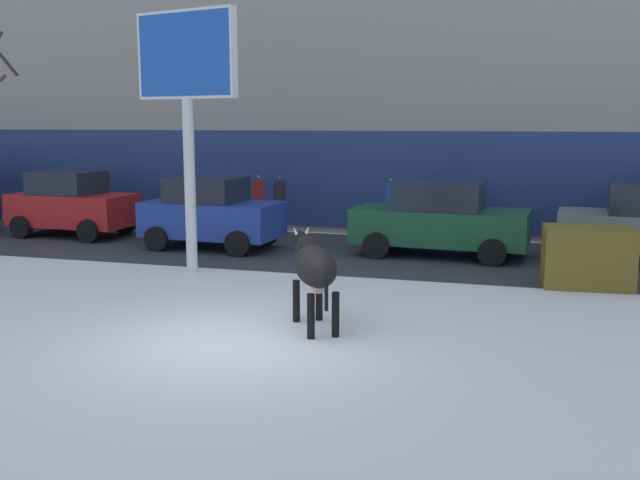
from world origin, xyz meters
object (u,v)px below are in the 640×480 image
pedestrian_near_billboard (260,201)px  pedestrian_far_left (391,205)px  billboard (186,71)px  car_blue_hatchback (211,213)px  pedestrian_by_cars (281,202)px  cow_black (314,267)px  car_darkgreen_sedan (440,219)px  car_red_hatchback (72,204)px  dumpster (587,257)px

pedestrian_near_billboard → pedestrian_far_left: bearing=0.0°
pedestrian_far_left → billboard: bearing=-117.1°
car_blue_hatchback → pedestrian_by_cars: bearing=78.0°
billboard → pedestrian_far_left: 7.89m
cow_black → car_darkgreen_sedan: (1.17, 6.86, -0.09)m
car_red_hatchback → car_blue_hatchback: bearing=-9.4°
car_darkgreen_sedan → pedestrian_near_billboard: (-5.78, 2.85, -0.03)m
pedestrian_near_billboard → car_red_hatchback: bearing=-151.1°
car_blue_hatchback → dumpster: (9.07, -1.96, -0.33)m
car_darkgreen_sedan → car_blue_hatchback: bearing=-174.5°
cow_black → pedestrian_near_billboard: pedestrian_near_billboard is taller
billboard → car_red_hatchback: billboard is taller
car_red_hatchback → pedestrian_by_cars: (5.43, 2.63, -0.05)m
car_darkgreen_sedan → dumpster: bearing=-38.0°
pedestrian_near_billboard → pedestrian_far_left: same height
cow_black → pedestrian_near_billboard: 10.75m
dumpster → car_darkgreen_sedan: bearing=142.0°
pedestrian_by_cars → billboard: bearing=-88.7°
pedestrian_by_cars → pedestrian_far_left: same height
car_red_hatchback → cow_black: bearing=-37.1°
car_blue_hatchback → pedestrian_near_billboard: (0.05, 3.41, -0.05)m
car_blue_hatchback → pedestrian_by_cars: size_ratio=2.08×
car_blue_hatchback → cow_black: bearing=-53.4°
pedestrian_near_billboard → dumpster: size_ratio=1.02×
car_red_hatchback → car_darkgreen_sedan: size_ratio=0.84×
dumpster → cow_black: bearing=-135.5°
pedestrian_by_cars → pedestrian_far_left: 3.38m
billboard → car_darkgreen_sedan: size_ratio=1.29×
cow_black → billboard: bearing=138.4°
billboard → pedestrian_by_cars: (-0.14, 6.32, -3.43)m
billboard → pedestrian_far_left: size_ratio=3.21×
pedestrian_near_billboard → pedestrian_by_cars: size_ratio=1.00×
car_blue_hatchback → pedestrian_far_left: 5.33m
cow_black → car_red_hatchback: car_red_hatchback is taller
car_blue_hatchback → car_darkgreen_sedan: car_blue_hatchback is taller
car_blue_hatchback → pedestrian_near_billboard: size_ratio=2.08×
pedestrian_near_billboard → cow_black: bearing=-64.6°
car_darkgreen_sedan → pedestrian_far_left: bearing=121.4°
car_blue_hatchback → pedestrian_near_billboard: car_blue_hatchback is taller
car_red_hatchback → billboard: bearing=-33.6°
car_blue_hatchback → pedestrian_far_left: size_ratio=2.08×
cow_black → pedestrian_far_left: 9.72m
car_darkgreen_sedan → dumpster: size_ratio=2.53×
billboard → car_darkgreen_sedan: (4.97, 3.47, -3.41)m
car_darkgreen_sedan → pedestrian_by_cars: (-5.11, 2.85, -0.03)m
pedestrian_near_billboard → pedestrian_by_cars: 0.67m
billboard → car_blue_hatchback: 4.55m
cow_black → billboard: billboard is taller
billboard → car_blue_hatchback: size_ratio=1.55×
pedestrian_near_billboard → dumpster: pedestrian_near_billboard is taller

